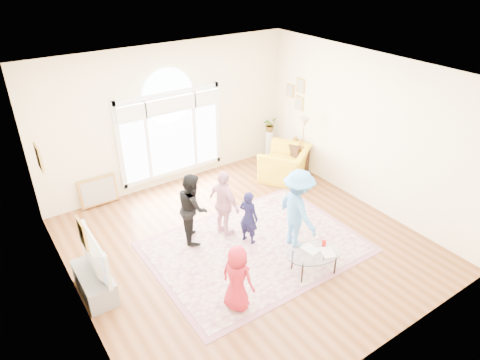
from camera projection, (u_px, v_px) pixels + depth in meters
ground at (246, 244)px, 8.08m from camera, size 6.00×6.00×0.00m
room_shell at (173, 121)px, 9.38m from camera, size 6.00×6.00×6.00m
area_rug at (256, 247)px, 7.97m from camera, size 3.60×2.60×0.02m
rug_border at (256, 247)px, 7.98m from camera, size 3.80×2.80×0.01m
tv_console at (95, 283)px, 6.85m from camera, size 0.45×1.00×0.42m
television at (89, 256)px, 6.59m from camera, size 0.17×1.13×0.65m
coffee_table at (315, 253)px, 7.20m from camera, size 1.12×0.85×0.54m
armchair at (285, 163)px, 10.19m from camera, size 1.53×1.49×0.76m
side_cabinet at (297, 157)px, 10.58m from camera, size 0.40×0.50×0.70m
floor_lamp at (304, 127)px, 9.79m from camera, size 0.24×0.24×1.51m
plant_pedestal at (269, 144)px, 11.27m from camera, size 0.20×0.20×0.70m
potted_plant at (270, 125)px, 11.00m from camera, size 0.41×0.38×0.38m
leaning_picture at (101, 205)px, 9.28m from camera, size 0.80×0.14×0.62m
child_red at (237, 278)px, 6.40m from camera, size 0.55×0.65×1.13m
child_navy at (249, 217)px, 7.87m from camera, size 0.39×0.46×1.07m
child_black at (193, 207)px, 7.89m from camera, size 0.72×0.81×1.37m
child_pink at (224, 204)px, 8.01m from camera, size 0.44×0.83×1.35m
child_blue at (298, 209)px, 7.67m from camera, size 0.67×1.05×1.54m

